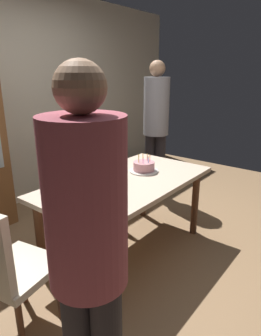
{
  "coord_description": "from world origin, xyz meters",
  "views": [
    {
      "loc": [
        -1.91,
        -1.54,
        1.64
      ],
      "look_at": [
        0.05,
        0.0,
        0.82
      ],
      "focal_mm": 31.98,
      "sensor_mm": 36.0,
      "label": 1
    }
  ],
  "objects_px": {
    "person_celebrant": "(88,249)",
    "dining_table": "(127,190)",
    "birthday_cake": "(144,167)",
    "plate_far_side": "(105,177)",
    "person_guest": "(156,122)",
    "chair_spindle_back": "(85,183)",
    "chair_upholstered": "(4,266)",
    "plate_near_celebrant": "(109,202)"
  },
  "relations": [
    {
      "from": "person_celebrant",
      "to": "dining_table",
      "type": "bearing_deg",
      "value": 32.72
    },
    {
      "from": "birthday_cake",
      "to": "plate_far_side",
      "type": "relative_size",
      "value": 1.27
    },
    {
      "from": "person_celebrant",
      "to": "person_guest",
      "type": "xyz_separation_m",
      "value": [
        2.47,
        1.32,
        0.05
      ]
    },
    {
      "from": "chair_spindle_back",
      "to": "person_celebrant",
      "type": "xyz_separation_m",
      "value": [
        -1.39,
        -1.52,
        0.5
      ]
    },
    {
      "from": "chair_upholstered",
      "to": "person_guest",
      "type": "distance_m",
      "value": 2.58
    },
    {
      "from": "chair_upholstered",
      "to": "person_celebrant",
      "type": "xyz_separation_m",
      "value": [
        -0.01,
        -0.74,
        0.42
      ]
    },
    {
      "from": "plate_far_side",
      "to": "birthday_cake",
      "type": "bearing_deg",
      "value": -24.77
    },
    {
      "from": "plate_far_side",
      "to": "chair_spindle_back",
      "type": "xyz_separation_m",
      "value": [
        0.27,
        0.55,
        -0.27
      ]
    },
    {
      "from": "plate_far_side",
      "to": "chair_upholstered",
      "type": "distance_m",
      "value": 1.15
    },
    {
      "from": "plate_far_side",
      "to": "chair_spindle_back",
      "type": "distance_m",
      "value": 0.67
    },
    {
      "from": "person_celebrant",
      "to": "person_guest",
      "type": "bearing_deg",
      "value": 28.16
    },
    {
      "from": "plate_far_side",
      "to": "person_celebrant",
      "type": "bearing_deg",
      "value": -139.29
    },
    {
      "from": "person_celebrant",
      "to": "plate_far_side",
      "type": "bearing_deg",
      "value": 40.71
    },
    {
      "from": "plate_far_side",
      "to": "chair_spindle_back",
      "type": "relative_size",
      "value": 0.23
    },
    {
      "from": "dining_table",
      "to": "chair_upholstered",
      "type": "xyz_separation_m",
      "value": [
        -1.19,
        -0.03,
        -0.1
      ]
    },
    {
      "from": "plate_near_celebrant",
      "to": "person_guest",
      "type": "distance_m",
      "value": 1.89
    },
    {
      "from": "dining_table",
      "to": "chair_spindle_back",
      "type": "bearing_deg",
      "value": 75.52
    },
    {
      "from": "dining_table",
      "to": "plate_far_side",
      "type": "xyz_separation_m",
      "value": [
        -0.08,
        0.19,
        0.1
      ]
    },
    {
      "from": "plate_far_side",
      "to": "chair_upholstered",
      "type": "bearing_deg",
      "value": -168.81
    },
    {
      "from": "person_celebrant",
      "to": "birthday_cake",
      "type": "bearing_deg",
      "value": 28.15
    },
    {
      "from": "chair_upholstered",
      "to": "person_guest",
      "type": "relative_size",
      "value": 0.54
    },
    {
      "from": "plate_far_side",
      "to": "person_guest",
      "type": "xyz_separation_m",
      "value": [
        1.35,
        0.36,
        0.28
      ]
    },
    {
      "from": "chair_spindle_back",
      "to": "person_guest",
      "type": "distance_m",
      "value": 1.23
    },
    {
      "from": "birthday_cake",
      "to": "plate_near_celebrant",
      "type": "bearing_deg",
      "value": -163.47
    },
    {
      "from": "plate_near_celebrant",
      "to": "chair_spindle_back",
      "type": "relative_size",
      "value": 0.23
    },
    {
      "from": "dining_table",
      "to": "person_guest",
      "type": "distance_m",
      "value": 1.44
    },
    {
      "from": "chair_upholstered",
      "to": "person_celebrant",
      "type": "relative_size",
      "value": 0.57
    },
    {
      "from": "dining_table",
      "to": "birthday_cake",
      "type": "xyz_separation_m",
      "value": [
        0.28,
        0.02,
        0.13
      ]
    },
    {
      "from": "chair_spindle_back",
      "to": "chair_upholstered",
      "type": "xyz_separation_m",
      "value": [
        -1.39,
        -0.77,
        0.07
      ]
    },
    {
      "from": "dining_table",
      "to": "person_guest",
      "type": "xyz_separation_m",
      "value": [
        1.27,
        0.55,
        0.38
      ]
    },
    {
      "from": "birthday_cake",
      "to": "chair_upholstered",
      "type": "relative_size",
      "value": 0.29
    },
    {
      "from": "plate_near_celebrant",
      "to": "person_guest",
      "type": "xyz_separation_m",
      "value": [
        1.72,
        0.75,
        0.28
      ]
    },
    {
      "from": "birthday_cake",
      "to": "plate_near_celebrant",
      "type": "xyz_separation_m",
      "value": [
        -0.73,
        -0.22,
        -0.04
      ]
    },
    {
      "from": "chair_spindle_back",
      "to": "plate_far_side",
      "type": "bearing_deg",
      "value": -116.27
    },
    {
      "from": "plate_near_celebrant",
      "to": "chair_upholstered",
      "type": "distance_m",
      "value": 0.79
    },
    {
      "from": "plate_near_celebrant",
      "to": "person_celebrant",
      "type": "relative_size",
      "value": 0.13
    },
    {
      "from": "dining_table",
      "to": "person_celebrant",
      "type": "relative_size",
      "value": 0.96
    },
    {
      "from": "birthday_cake",
      "to": "chair_spindle_back",
      "type": "relative_size",
      "value": 0.29
    },
    {
      "from": "birthday_cake",
      "to": "chair_spindle_back",
      "type": "distance_m",
      "value": 0.79
    },
    {
      "from": "dining_table",
      "to": "chair_upholstered",
      "type": "bearing_deg",
      "value": -178.67
    },
    {
      "from": "chair_spindle_back",
      "to": "chair_upholstered",
      "type": "distance_m",
      "value": 1.59
    },
    {
      "from": "dining_table",
      "to": "chair_spindle_back",
      "type": "distance_m",
      "value": 0.79
    }
  ]
}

